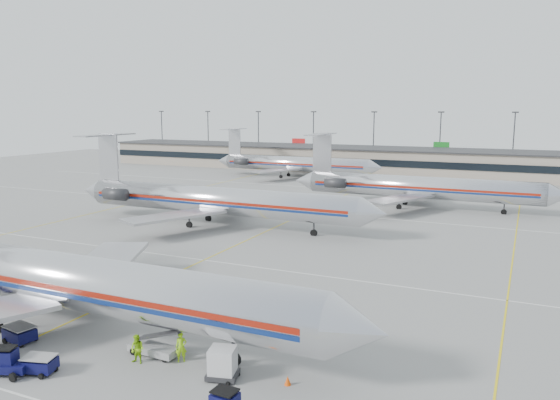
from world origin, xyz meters
The scene contains 16 objects.
ground centered at (0.00, 0.00, 0.00)m, with size 260.00×260.00×0.00m, color gray.
apron_markings centered at (0.00, 10.00, 0.01)m, with size 160.00×0.15×0.02m, color silver.
terminal centered at (0.00, 97.97, 3.16)m, with size 162.00×17.00×6.25m.
light_mast_row centered at (0.00, 112.00, 8.58)m, with size 163.60×0.40×15.28m.
jet_foreground centered at (-1.17, -9.81, 3.78)m, with size 49.82×29.33×13.04m.
jet_second_row centered at (-8.60, 25.50, 3.60)m, with size 47.41×27.92×12.41m.
jet_third_row centered at (14.31, 50.99, 3.46)m, with size 43.60×26.82×11.92m.
jet_back_row centered at (-19.52, 79.00, 3.30)m, with size 41.54×25.55×11.36m.
tug_center centered at (3.03, -16.61, 0.80)m, with size 2.40×1.76×1.76m.
cart_inner centered at (-0.33, -12.97, 0.63)m, with size 2.30×1.75×1.19m.
cart_outer centered at (4.53, -15.64, 0.57)m, with size 2.18×1.77×1.08m.
uld_container centered at (15.04, -11.57, 0.97)m, with size 2.14×1.92×1.92m.
belt_loader centered at (9.42, -10.75, 0.58)m, with size 4.10×1.38×2.16m.
ramp_worker_near centered at (11.51, -10.74, 0.98)m, with size 0.71×0.47×1.96m, color #8DCD13.
ramp_worker_far centered at (9.12, -12.10, 0.94)m, with size 0.92×0.71×1.89m, color #8ACB13.
cone_right centered at (18.90, -10.68, 0.28)m, with size 0.40×0.40×0.55m, color #F04C08.
Camera 1 is at (30.83, -37.83, 15.95)m, focal length 35.00 mm.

